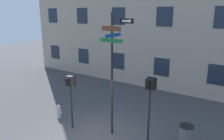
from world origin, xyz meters
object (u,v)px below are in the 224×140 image
pedestrian_signal_right (150,92)px  fire_hydrant (59,111)px  trash_bin (186,137)px  street_sign_pole (113,65)px  pedestrian_signal_left (70,87)px

pedestrian_signal_right → fire_hydrant: size_ratio=4.10×
trash_bin → street_sign_pole: bearing=-166.2°
street_sign_pole → pedestrian_signal_right: street_sign_pole is taller
pedestrian_signal_right → fire_hydrant: bearing=-174.2°
street_sign_pole → fire_hydrant: 4.21m
pedestrian_signal_right → trash_bin: size_ratio=2.81×
street_sign_pole → pedestrian_signal_right: bearing=10.5°
pedestrian_signal_left → pedestrian_signal_right: 3.51m
street_sign_pole → pedestrian_signal_left: size_ratio=2.06×
street_sign_pole → fire_hydrant: size_ratio=7.70×
pedestrian_signal_left → pedestrian_signal_right: (3.40, 0.86, 0.19)m
trash_bin → pedestrian_signal_left: bearing=-164.8°
pedestrian_signal_left → pedestrian_signal_right: bearing=14.2°
street_sign_pole → trash_bin: bearing=13.8°
pedestrian_signal_right → fire_hydrant: (-4.66, -0.47, -1.86)m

